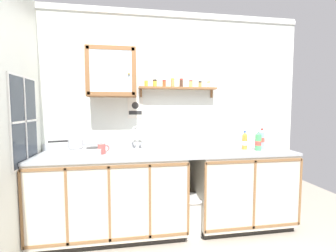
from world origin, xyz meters
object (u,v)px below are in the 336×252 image
at_px(saucepan, 75,143).
at_px(warning_sign, 135,108).
at_px(sink, 139,156).
at_px(bottle_juice_amber_0, 245,141).
at_px(bottle_water_blue_1, 262,139).
at_px(wall_cabinet, 112,73).
at_px(trash_bin, 191,214).
at_px(mug, 102,149).
at_px(bottle_soda_green_2, 258,141).
at_px(hot_plate_stove, 84,151).

height_order(saucepan, warning_sign, warning_sign).
relative_size(sink, bottle_juice_amber_0, 2.48).
xyz_separation_m(bottle_juice_amber_0, warning_sign, (-1.31, 0.30, 0.40)).
height_order(bottle_water_blue_1, warning_sign, warning_sign).
relative_size(saucepan, warning_sign, 1.36).
distance_m(wall_cabinet, trash_bin, 1.88).
bearing_deg(mug, trash_bin, -5.53).
relative_size(wall_cabinet, trash_bin, 1.28).
distance_m(warning_sign, trash_bin, 1.43).
xyz_separation_m(sink, bottle_juice_amber_0, (1.28, -0.02, 0.14)).
bearing_deg(bottle_water_blue_1, mug, -179.65).
distance_m(sink, bottle_soda_green_2, 1.42).
height_order(sink, bottle_juice_amber_0, sink).
xyz_separation_m(sink, mug, (-0.41, -0.03, 0.10)).
bearing_deg(mug, hot_plate_stove, 174.45).
relative_size(sink, saucepan, 1.61).
relative_size(bottle_soda_green_2, trash_bin, 0.56).
bearing_deg(bottle_soda_green_2, bottle_water_blue_1, 41.86).
bearing_deg(hot_plate_stove, mug, -5.55).
height_order(hot_plate_stove, wall_cabinet, wall_cabinet).
bearing_deg(bottle_juice_amber_0, sink, 179.12).
bearing_deg(trash_bin, wall_cabinet, 162.93).
relative_size(sink, warning_sign, 2.19).
distance_m(sink, trash_bin, 0.91).
xyz_separation_m(saucepan, bottle_juice_amber_0, (1.98, -0.03, -0.02)).
relative_size(hot_plate_stove, saucepan, 1.09).
xyz_separation_m(bottle_water_blue_1, bottle_soda_green_2, (-0.10, -0.09, -0.01)).
height_order(mug, wall_cabinet, wall_cabinet).
height_order(saucepan, wall_cabinet, wall_cabinet).
relative_size(hot_plate_stove, wall_cabinet, 0.69).
bearing_deg(trash_bin, saucepan, 173.85).
xyz_separation_m(hot_plate_stove, bottle_water_blue_1, (2.11, -0.01, 0.08)).
height_order(sink, wall_cabinet, wall_cabinet).
height_order(saucepan, trash_bin, saucepan).
bearing_deg(bottle_soda_green_2, sink, 175.54).
bearing_deg(trash_bin, bottle_juice_amber_0, 9.08).
distance_m(sink, bottle_juice_amber_0, 1.29).
xyz_separation_m(saucepan, bottle_water_blue_1, (2.20, -0.03, -0.00)).
height_order(bottle_soda_green_2, wall_cabinet, wall_cabinet).
height_order(bottle_soda_green_2, mug, bottle_soda_green_2).
bearing_deg(mug, wall_cabinet, 58.27).
height_order(bottle_juice_amber_0, mug, bottle_juice_amber_0).
height_order(bottle_juice_amber_0, bottle_soda_green_2, bottle_soda_green_2).
xyz_separation_m(warning_sign, trash_bin, (0.62, -0.41, -1.22)).
xyz_separation_m(bottle_water_blue_1, wall_cabinet, (-1.81, 0.16, 0.79)).
bearing_deg(bottle_water_blue_1, bottle_juice_amber_0, 179.08).
relative_size(bottle_water_blue_1, mug, 2.03).
distance_m(bottle_soda_green_2, trash_bin, 1.17).
xyz_separation_m(bottle_soda_green_2, mug, (-1.82, 0.07, -0.05)).
bearing_deg(bottle_soda_green_2, bottle_juice_amber_0, 144.86).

